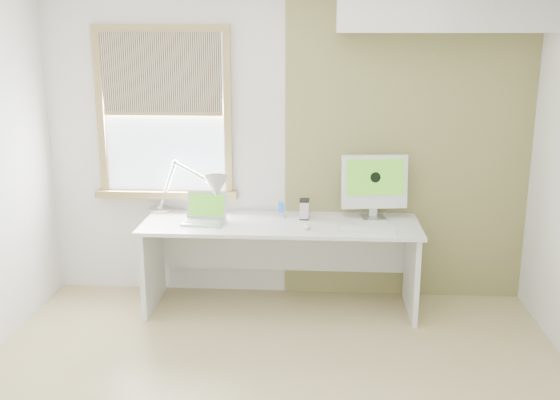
# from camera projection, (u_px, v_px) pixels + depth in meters

# --- Properties ---
(room) EXTENTS (4.04, 3.54, 2.64)m
(room) POSITION_uv_depth(u_px,v_px,m) (268.00, 195.00, 3.62)
(room) COLOR tan
(room) RESTS_ON ground
(accent_wall) EXTENTS (2.00, 0.02, 2.60)m
(accent_wall) POSITION_uv_depth(u_px,v_px,m) (407.00, 145.00, 5.24)
(accent_wall) COLOR #8E844F
(accent_wall) RESTS_ON room
(soffit) EXTENTS (1.60, 0.40, 0.42)m
(soffit) POSITION_uv_depth(u_px,v_px,m) (444.00, 4.00, 4.79)
(soffit) COLOR white
(soffit) RESTS_ON room
(window) EXTENTS (1.20, 0.14, 1.42)m
(window) POSITION_uv_depth(u_px,v_px,m) (164.00, 114.00, 5.27)
(window) COLOR olive
(window) RESTS_ON room
(desk) EXTENTS (2.20, 0.70, 0.73)m
(desk) POSITION_uv_depth(u_px,v_px,m) (281.00, 243.00, 5.20)
(desk) COLOR silver
(desk) RESTS_ON room
(desk_lamp) EXTENTS (0.75, 0.46, 0.45)m
(desk_lamp) POSITION_uv_depth(u_px,v_px,m) (205.00, 189.00, 5.19)
(desk_lamp) COLOR silver
(desk_lamp) RESTS_ON desk
(laptop) EXTENTS (0.34, 0.28, 0.23)m
(laptop) POSITION_uv_depth(u_px,v_px,m) (205.00, 215.00, 5.11)
(laptop) COLOR silver
(laptop) RESTS_ON desk
(phone_dock) EXTENTS (0.08, 0.08, 0.14)m
(phone_dock) POSITION_uv_depth(u_px,v_px,m) (282.00, 212.00, 5.25)
(phone_dock) COLOR silver
(phone_dock) RESTS_ON desk
(external_drive) EXTENTS (0.08, 0.12, 0.16)m
(external_drive) POSITION_uv_depth(u_px,v_px,m) (304.00, 209.00, 5.19)
(external_drive) COLOR silver
(external_drive) RESTS_ON desk
(imac) EXTENTS (0.54, 0.20, 0.52)m
(imac) POSITION_uv_depth(u_px,v_px,m) (374.00, 183.00, 5.15)
(imac) COLOR silver
(imac) RESTS_ON desk
(keyboard) EXTENTS (0.47, 0.20, 0.02)m
(keyboard) POSITION_uv_depth(u_px,v_px,m) (367.00, 230.00, 4.86)
(keyboard) COLOR white
(keyboard) RESTS_ON desk
(mouse) EXTENTS (0.06, 0.10, 0.03)m
(mouse) POSITION_uv_depth(u_px,v_px,m) (307.00, 227.00, 4.94)
(mouse) COLOR white
(mouse) RESTS_ON desk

